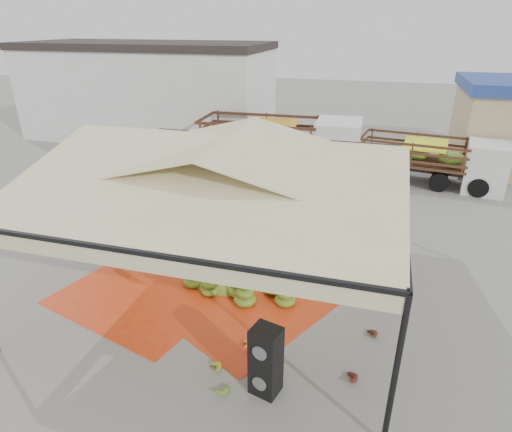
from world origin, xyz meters
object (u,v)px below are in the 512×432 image
(banana_heap, at_px, (252,243))
(truck_right, at_px, (437,156))
(truck_left, at_px, (286,139))
(vendor, at_px, (303,196))
(speaker_stack, at_px, (266,361))

(banana_heap, height_order, truck_right, truck_right)
(banana_heap, bearing_deg, truck_right, 56.12)
(truck_left, bearing_deg, vendor, -73.08)
(banana_heap, bearing_deg, vendor, 73.76)
(speaker_stack, bearing_deg, banana_heap, 124.26)
(banana_heap, xyz_separation_m, speaker_stack, (1.62, -4.60, 0.13))
(banana_heap, xyz_separation_m, truck_left, (-0.88, 8.44, 0.94))
(vendor, bearing_deg, speaker_stack, 84.82)
(speaker_stack, bearing_deg, vendor, 110.09)
(speaker_stack, height_order, vendor, vendor)
(vendor, relative_size, truck_right, 0.32)
(banana_heap, height_order, truck_left, truck_left)
(banana_heap, bearing_deg, truck_left, 95.96)
(vendor, bearing_deg, truck_left, -81.69)
(banana_heap, xyz_separation_m, truck_right, (5.68, 8.46, 0.64))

